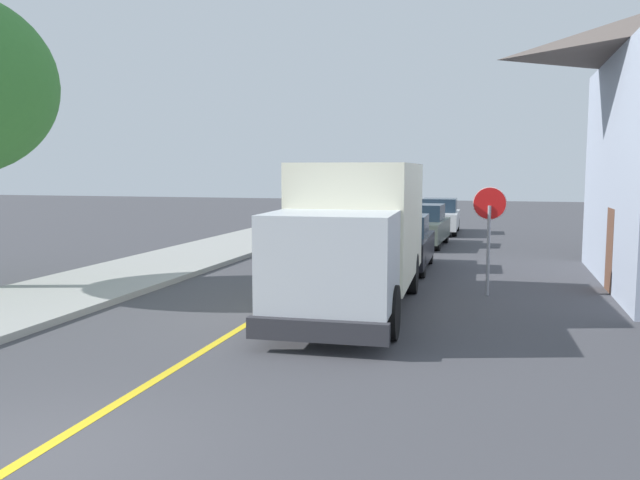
{
  "coord_description": "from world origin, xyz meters",
  "views": [
    {
      "loc": [
        4.77,
        -5.44,
        3.07
      ],
      "look_at": [
        0.7,
        9.3,
        1.4
      ],
      "focal_mm": 36.43,
      "sensor_mm": 36.0,
      "label": 1
    }
  ],
  "objects_px": {
    "box_truck": "(357,229)",
    "parked_car_mid": "(422,226)",
    "parked_car_near": "(400,244)",
    "parked_car_far": "(439,217)",
    "stop_sign": "(489,220)"
  },
  "relations": [
    {
      "from": "box_truck",
      "to": "parked_car_mid",
      "type": "relative_size",
      "value": 1.64
    },
    {
      "from": "box_truck",
      "to": "parked_car_near",
      "type": "distance_m",
      "value": 5.91
    },
    {
      "from": "parked_car_far",
      "to": "parked_car_near",
      "type": "bearing_deg",
      "value": -90.67
    },
    {
      "from": "parked_car_mid",
      "to": "stop_sign",
      "type": "bearing_deg",
      "value": -74.58
    },
    {
      "from": "parked_car_near",
      "to": "parked_car_far",
      "type": "height_order",
      "value": "same"
    },
    {
      "from": "box_truck",
      "to": "parked_car_far",
      "type": "bearing_deg",
      "value": 89.21
    },
    {
      "from": "box_truck",
      "to": "parked_car_mid",
      "type": "xyz_separation_m",
      "value": [
        0.05,
        12.21,
        -0.97
      ]
    },
    {
      "from": "stop_sign",
      "to": "box_truck",
      "type": "bearing_deg",
      "value": -140.93
    },
    {
      "from": "parked_car_mid",
      "to": "stop_sign",
      "type": "relative_size",
      "value": 1.68
    },
    {
      "from": "box_truck",
      "to": "parked_car_far",
      "type": "distance_m",
      "value": 17.74
    },
    {
      "from": "box_truck",
      "to": "parked_car_far",
      "type": "relative_size",
      "value": 1.64
    },
    {
      "from": "box_truck",
      "to": "parked_car_mid",
      "type": "distance_m",
      "value": 12.25
    },
    {
      "from": "stop_sign",
      "to": "parked_car_near",
      "type": "bearing_deg",
      "value": 126.96
    },
    {
      "from": "parked_car_far",
      "to": "stop_sign",
      "type": "distance_m",
      "value": 15.69
    },
    {
      "from": "parked_car_near",
      "to": "box_truck",
      "type": "bearing_deg",
      "value": -91.05
    }
  ]
}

